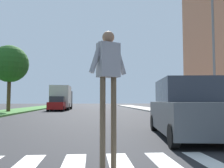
{
  "coord_description": "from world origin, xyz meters",
  "views": [
    {
      "loc": [
        0.79,
        3.52,
        1.23
      ],
      "look_at": [
        2.2,
        19.8,
        2.38
      ],
      "focal_mm": 37.78,
      "sensor_mm": 36.0,
      "label": 1
    }
  ],
  "objects_px": {
    "tree_distant": "(10,64)",
    "sedan_midblock": "(58,104)",
    "truck_box_delivery": "(62,97)",
    "street_lamp_right": "(212,44)",
    "suv_crossing": "(187,109)",
    "pedestrian_performer": "(108,77)"
  },
  "relations": [
    {
      "from": "pedestrian_performer",
      "to": "suv_crossing",
      "type": "distance_m",
      "value": 4.64
    },
    {
      "from": "tree_distant",
      "to": "sedan_midblock",
      "type": "xyz_separation_m",
      "value": [
        4.2,
        4.42,
        -4.11
      ]
    },
    {
      "from": "suv_crossing",
      "to": "truck_box_delivery",
      "type": "relative_size",
      "value": 0.77
    },
    {
      "from": "tree_distant",
      "to": "sedan_midblock",
      "type": "distance_m",
      "value": 7.36
    },
    {
      "from": "sedan_midblock",
      "to": "truck_box_delivery",
      "type": "distance_m",
      "value": 3.04
    },
    {
      "from": "truck_box_delivery",
      "to": "tree_distant",
      "type": "bearing_deg",
      "value": -120.41
    },
    {
      "from": "tree_distant",
      "to": "suv_crossing",
      "type": "distance_m",
      "value": 20.57
    },
    {
      "from": "street_lamp_right",
      "to": "truck_box_delivery",
      "type": "relative_size",
      "value": 1.21
    },
    {
      "from": "suv_crossing",
      "to": "sedan_midblock",
      "type": "relative_size",
      "value": 1.12
    },
    {
      "from": "street_lamp_right",
      "to": "pedestrian_performer",
      "type": "height_order",
      "value": "street_lamp_right"
    },
    {
      "from": "suv_crossing",
      "to": "truck_box_delivery",
      "type": "bearing_deg",
      "value": 106.62
    },
    {
      "from": "pedestrian_performer",
      "to": "sedan_midblock",
      "type": "xyz_separation_m",
      "value": [
        -4.35,
        24.57,
        -0.86
      ]
    },
    {
      "from": "tree_distant",
      "to": "street_lamp_right",
      "type": "height_order",
      "value": "street_lamp_right"
    },
    {
      "from": "suv_crossing",
      "to": "sedan_midblock",
      "type": "height_order",
      "value": "suv_crossing"
    },
    {
      "from": "tree_distant",
      "to": "suv_crossing",
      "type": "height_order",
      "value": "tree_distant"
    },
    {
      "from": "sedan_midblock",
      "to": "tree_distant",
      "type": "bearing_deg",
      "value": -133.54
    },
    {
      "from": "tree_distant",
      "to": "pedestrian_performer",
      "type": "distance_m",
      "value": 22.13
    },
    {
      "from": "truck_box_delivery",
      "to": "sedan_midblock",
      "type": "bearing_deg",
      "value": -92.14
    },
    {
      "from": "tree_distant",
      "to": "sedan_midblock",
      "type": "relative_size",
      "value": 1.55
    },
    {
      "from": "tree_distant",
      "to": "truck_box_delivery",
      "type": "distance_m",
      "value": 9.13
    },
    {
      "from": "pedestrian_performer",
      "to": "truck_box_delivery",
      "type": "relative_size",
      "value": 0.4
    },
    {
      "from": "street_lamp_right",
      "to": "suv_crossing",
      "type": "distance_m",
      "value": 7.71
    }
  ]
}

